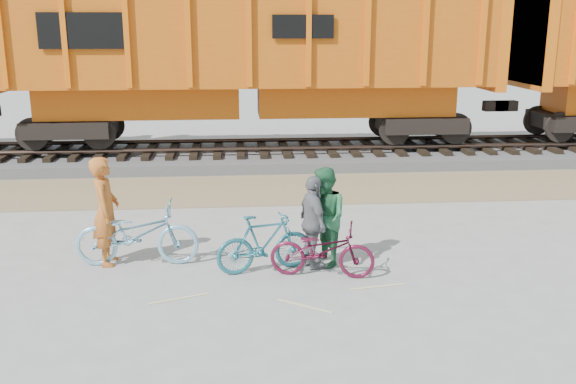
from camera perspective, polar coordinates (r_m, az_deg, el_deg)
The scene contains 11 objects.
ground at distance 10.34m, azimuth -3.73°, elevation -7.47°, with size 120.00×120.00×0.00m, color #9E9E99.
gravel_strip at distance 15.57m, azimuth -4.11°, elevation 0.19°, with size 120.00×3.00×0.02m, color #93825B.
ballast_bed at distance 18.95m, azimuth -4.25°, elevation 3.24°, with size 120.00×4.00×0.30m, color slate.
track at distance 18.89m, azimuth -4.27°, elevation 4.20°, with size 120.00×2.60×0.24m.
hopper_car_center at distance 18.60m, azimuth -3.58°, elevation 11.91°, with size 14.00×3.13×4.65m.
bicycle_blue at distance 10.91m, azimuth -13.28°, elevation -3.65°, with size 0.71×2.03×1.07m, color #7FBAD5.
bicycle_teal at distance 10.36m, azimuth -2.11°, elevation -4.55°, with size 0.45×1.60×0.96m, color #216876.
bicycle_maroon at distance 10.18m, azimuth 3.06°, elevation -5.20°, with size 0.58×1.66×0.87m, color #541129.
person_solo at distance 10.98m, azimuth -15.90°, elevation -1.64°, with size 0.66×0.44×1.82m, color #B45C20.
person_man at distance 10.53m, azimuth 3.27°, elevation -2.27°, with size 0.80×0.63×1.65m, color #296940.
person_woman at distance 10.43m, azimuth 2.24°, elevation -2.71°, with size 0.91×0.38×1.55m, color slate.
Camera 1 is at (-0.12, -9.58, 3.89)m, focal length 40.00 mm.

